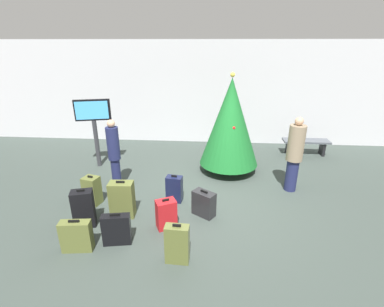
{
  "coord_description": "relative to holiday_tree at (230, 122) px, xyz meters",
  "views": [
    {
      "loc": [
        0.22,
        -5.38,
        3.33
      ],
      "look_at": [
        -0.25,
        0.73,
        0.9
      ],
      "focal_mm": 26.26,
      "sensor_mm": 36.0,
      "label": 1
    }
  ],
  "objects": [
    {
      "name": "flight_info_kiosk",
      "position": [
        -3.7,
        0.08,
        -0.03
      ],
      "size": [
        0.93,
        0.32,
        1.92
      ],
      "color": "#333338",
      "rests_on": "ground_plane"
    },
    {
      "name": "suitcase_3",
      "position": [
        -2.08,
        -3.19,
        -1.1
      ],
      "size": [
        0.51,
        0.26,
        0.61
      ],
      "color": "black",
      "rests_on": "ground_plane"
    },
    {
      "name": "suitcase_0",
      "position": [
        -2.24,
        -2.35,
        -1.01
      ],
      "size": [
        0.49,
        0.3,
        0.8
      ],
      "color": "#59602D",
      "rests_on": "ground_plane"
    },
    {
      "name": "ground_plane",
      "position": [
        -0.67,
        -1.77,
        -1.39
      ],
      "size": [
        16.0,
        16.0,
        0.0
      ],
      "primitive_type": "plane",
      "color": "#38423D"
    },
    {
      "name": "suitcase_1",
      "position": [
        -1.29,
        -2.66,
        -1.1
      ],
      "size": [
        0.44,
        0.38,
        0.62
      ],
      "color": "#B2191E",
      "rests_on": "ground_plane"
    },
    {
      "name": "back_wall",
      "position": [
        -0.67,
        2.52,
        0.32
      ],
      "size": [
        16.0,
        0.2,
        3.43
      ],
      "primitive_type": "cube",
      "color": "silver",
      "rests_on": "ground_plane"
    },
    {
      "name": "waiting_bench",
      "position": [
        2.49,
        1.44,
        -1.03
      ],
      "size": [
        1.41,
        0.44,
        0.48
      ],
      "color": "#4C5159",
      "rests_on": "ground_plane"
    },
    {
      "name": "traveller_1",
      "position": [
        -2.77,
        -1.12,
        -0.48
      ],
      "size": [
        0.39,
        0.39,
        1.7
      ],
      "color": "#1E234C",
      "rests_on": "ground_plane"
    },
    {
      "name": "holiday_tree",
      "position": [
        0.0,
        0.0,
        0.0
      ],
      "size": [
        1.57,
        1.57,
        2.65
      ],
      "color": "#4C3319",
      "rests_on": "ground_plane"
    },
    {
      "name": "suitcase_4",
      "position": [
        -2.87,
        -2.73,
        -1.01
      ],
      "size": [
        0.45,
        0.36,
        0.79
      ],
      "color": "black",
      "rests_on": "ground_plane"
    },
    {
      "name": "suitcase_6",
      "position": [
        -0.59,
        -2.19,
        -1.13
      ],
      "size": [
        0.52,
        0.46,
        0.57
      ],
      "color": "#232326",
      "rests_on": "ground_plane"
    },
    {
      "name": "suitcase_5",
      "position": [
        -1.26,
        -1.69,
        -1.09
      ],
      "size": [
        0.37,
        0.26,
        0.64
      ],
      "color": "#141938",
      "rests_on": "ground_plane"
    },
    {
      "name": "suitcase_8",
      "position": [
        -3.04,
        -1.93,
        -1.07
      ],
      "size": [
        0.39,
        0.35,
        0.68
      ],
      "color": "#59602D",
      "rests_on": "ground_plane"
    },
    {
      "name": "suitcase_7",
      "position": [
        -2.7,
        -3.41,
        -1.11
      ],
      "size": [
        0.53,
        0.25,
        0.6
      ],
      "color": "#59602D",
      "rests_on": "ground_plane"
    },
    {
      "name": "suitcase_2",
      "position": [
        -0.97,
        -3.55,
        -1.05
      ],
      "size": [
        0.39,
        0.21,
        0.71
      ],
      "color": "#59602D",
      "rests_on": "ground_plane"
    },
    {
      "name": "traveller_0",
      "position": [
        1.45,
        -0.96,
        -0.44
      ],
      "size": [
        0.52,
        0.52,
        1.81
      ],
      "color": "#1E234C",
      "rests_on": "ground_plane"
    }
  ]
}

